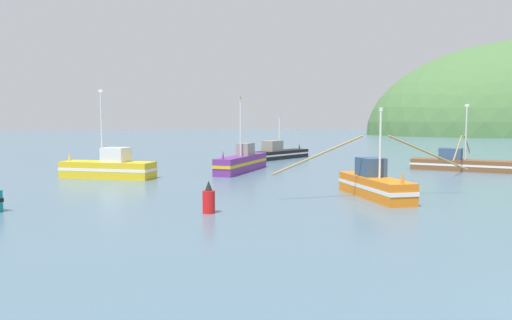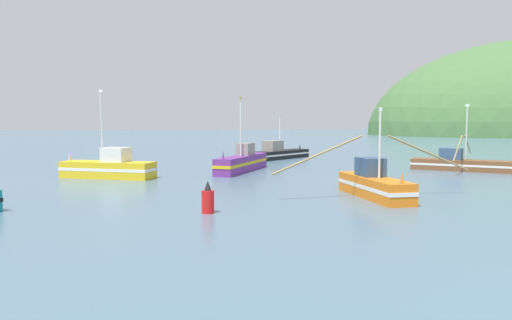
{
  "view_description": "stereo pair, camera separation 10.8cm",
  "coord_description": "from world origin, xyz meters",
  "views": [
    {
      "loc": [
        -10.61,
        -6.75,
        4.4
      ],
      "look_at": [
        -1.26,
        29.98,
        1.4
      ],
      "focal_mm": 32.92,
      "sensor_mm": 36.0,
      "label": 1
    },
    {
      "loc": [
        -10.5,
        -6.78,
        4.4
      ],
      "look_at": [
        -1.26,
        29.98,
        1.4
      ],
      "focal_mm": 32.92,
      "sensor_mm": 36.0,
      "label": 2
    }
  ],
  "objects": [
    {
      "name": "channel_buoy",
      "position": [
        -7.26,
        15.75,
        0.67
      ],
      "size": [
        0.61,
        0.61,
        1.61
      ],
      "color": "red",
      "rests_on": "ground"
    },
    {
      "name": "fishing_boat_black",
      "position": [
        5.79,
        47.85,
        0.68
      ],
      "size": [
        10.38,
        8.85,
        5.37
      ],
      "rotation": [
        0.0,
        0.0,
        0.67
      ],
      "color": "black",
      "rests_on": "ground"
    },
    {
      "name": "fishing_boat_purple",
      "position": [
        -1.34,
        34.77,
        0.85
      ],
      "size": [
        6.68,
        9.19,
        6.74
      ],
      "rotation": [
        0.0,
        0.0,
        4.14
      ],
      "color": "#6B2D84",
      "rests_on": "ground"
    },
    {
      "name": "fishing_boat_yellow",
      "position": [
        -12.83,
        32.28,
        0.84
      ],
      "size": [
        7.73,
        5.49,
        7.04
      ],
      "rotation": [
        0.0,
        0.0,
        2.64
      ],
      "color": "gold",
      "rests_on": "ground"
    },
    {
      "name": "fishing_boat_orange",
      "position": [
        2.96,
        18.22,
        0.79
      ],
      "size": [
        12.42,
        7.02,
        5.28
      ],
      "rotation": [
        0.0,
        0.0,
        4.67
      ],
      "color": "orange",
      "rests_on": "ground"
    },
    {
      "name": "fishing_boat_brown",
      "position": [
        18.4,
        30.41,
        0.66
      ],
      "size": [
        8.78,
        8.97,
        6.1
      ],
      "rotation": [
        0.0,
        0.0,
        5.51
      ],
      "color": "brown",
      "rests_on": "ground"
    }
  ]
}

